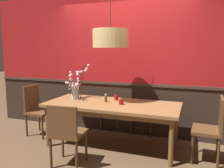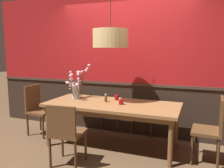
{
  "view_description": "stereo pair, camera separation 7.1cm",
  "coord_description": "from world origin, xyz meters",
  "px_view_note": "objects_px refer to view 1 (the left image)",
  "views": [
    {
      "loc": [
        1.27,
        -3.52,
        1.63
      ],
      "look_at": [
        0.0,
        0.0,
        1.06
      ],
      "focal_mm": 37.18,
      "sensor_mm": 36.0,
      "label": 1
    },
    {
      "loc": [
        1.34,
        -3.5,
        1.63
      ],
      "look_at": [
        0.0,
        0.0,
        1.06
      ],
      "focal_mm": 37.18,
      "sensor_mm": 36.0,
      "label": 2
    }
  ],
  "objects_px": {
    "vase_with_blossoms": "(76,87)",
    "condiment_bottle": "(106,98)",
    "candle_holder_nearer_edge": "(121,102)",
    "pendant_lamp": "(110,38)",
    "chair_far_side_left": "(113,102)",
    "chair_head_west_end": "(37,108)",
    "chair_head_east_end": "(212,126)",
    "dining_table": "(112,108)",
    "chair_far_side_right": "(144,105)",
    "candle_holder_nearer_center": "(116,97)",
    "chair_near_side_left": "(66,131)"
  },
  "relations": [
    {
      "from": "chair_head_east_end",
      "to": "pendant_lamp",
      "type": "distance_m",
      "value": 2.03
    },
    {
      "from": "chair_far_side_left",
      "to": "chair_near_side_left",
      "type": "relative_size",
      "value": 1.08
    },
    {
      "from": "chair_far_side_left",
      "to": "chair_near_side_left",
      "type": "distance_m",
      "value": 1.79
    },
    {
      "from": "dining_table",
      "to": "pendant_lamp",
      "type": "height_order",
      "value": "pendant_lamp"
    },
    {
      "from": "chair_far_side_left",
      "to": "candle_holder_nearer_edge",
      "type": "distance_m",
      "value": 1.08
    },
    {
      "from": "dining_table",
      "to": "chair_far_side_right",
      "type": "height_order",
      "value": "chair_far_side_right"
    },
    {
      "from": "chair_far_side_right",
      "to": "pendant_lamp",
      "type": "bearing_deg",
      "value": -116.69
    },
    {
      "from": "chair_far_side_right",
      "to": "chair_head_east_end",
      "type": "bearing_deg",
      "value": -37.29
    },
    {
      "from": "dining_table",
      "to": "chair_head_west_end",
      "type": "xyz_separation_m",
      "value": [
        -1.54,
        0.03,
        -0.15
      ]
    },
    {
      "from": "chair_far_side_right",
      "to": "chair_near_side_left",
      "type": "relative_size",
      "value": 1.09
    },
    {
      "from": "chair_far_side_left",
      "to": "pendant_lamp",
      "type": "height_order",
      "value": "pendant_lamp"
    },
    {
      "from": "chair_head_west_end",
      "to": "candle_holder_nearer_edge",
      "type": "distance_m",
      "value": 1.73
    },
    {
      "from": "condiment_bottle",
      "to": "vase_with_blossoms",
      "type": "bearing_deg",
      "value": 174.91
    },
    {
      "from": "chair_head_west_end",
      "to": "chair_far_side_left",
      "type": "relative_size",
      "value": 0.97
    },
    {
      "from": "candle_holder_nearer_edge",
      "to": "pendant_lamp",
      "type": "height_order",
      "value": "pendant_lamp"
    },
    {
      "from": "chair_head_west_end",
      "to": "vase_with_blossoms",
      "type": "distance_m",
      "value": 0.91
    },
    {
      "from": "chair_near_side_left",
      "to": "candle_holder_nearer_edge",
      "type": "height_order",
      "value": "chair_near_side_left"
    },
    {
      "from": "vase_with_blossoms",
      "to": "candle_holder_nearer_center",
      "type": "relative_size",
      "value": 6.65
    },
    {
      "from": "chair_far_side_left",
      "to": "pendant_lamp",
      "type": "distance_m",
      "value": 1.55
    },
    {
      "from": "chair_far_side_left",
      "to": "candle_holder_nearer_center",
      "type": "height_order",
      "value": "chair_far_side_left"
    },
    {
      "from": "chair_far_side_left",
      "to": "condiment_bottle",
      "type": "distance_m",
      "value": 0.92
    },
    {
      "from": "chair_far_side_left",
      "to": "vase_with_blossoms",
      "type": "distance_m",
      "value": 1.0
    },
    {
      "from": "candle_holder_nearer_edge",
      "to": "condiment_bottle",
      "type": "bearing_deg",
      "value": 165.0
    },
    {
      "from": "chair_far_side_left",
      "to": "candle_holder_nearer_edge",
      "type": "xyz_separation_m",
      "value": [
        0.47,
        -0.94,
        0.25
      ]
    },
    {
      "from": "chair_head_west_end",
      "to": "chair_far_side_right",
      "type": "distance_m",
      "value": 2.08
    },
    {
      "from": "candle_holder_nearer_center",
      "to": "candle_holder_nearer_edge",
      "type": "relative_size",
      "value": 1.13
    },
    {
      "from": "vase_with_blossoms",
      "to": "condiment_bottle",
      "type": "distance_m",
      "value": 0.62
    },
    {
      "from": "chair_head_east_end",
      "to": "vase_with_blossoms",
      "type": "relative_size",
      "value": 1.54
    },
    {
      "from": "condiment_bottle",
      "to": "chair_head_east_end",
      "type": "bearing_deg",
      "value": -2.96
    },
    {
      "from": "chair_head_west_end",
      "to": "chair_far_side_left",
      "type": "xyz_separation_m",
      "value": [
        1.23,
        0.88,
        0.02
      ]
    },
    {
      "from": "candle_holder_nearer_center",
      "to": "dining_table",
      "type": "bearing_deg",
      "value": -87.52
    },
    {
      "from": "condiment_bottle",
      "to": "pendant_lamp",
      "type": "bearing_deg",
      "value": -1.04
    },
    {
      "from": "chair_far_side_left",
      "to": "vase_with_blossoms",
      "type": "bearing_deg",
      "value": -118.08
    },
    {
      "from": "dining_table",
      "to": "chair_head_east_end",
      "type": "relative_size",
      "value": 2.29
    },
    {
      "from": "chair_head_west_end",
      "to": "chair_far_side_left",
      "type": "bearing_deg",
      "value": 35.67
    },
    {
      "from": "chair_far_side_left",
      "to": "candle_holder_nearer_center",
      "type": "distance_m",
      "value": 0.77
    },
    {
      "from": "candle_holder_nearer_edge",
      "to": "chair_near_side_left",
      "type": "bearing_deg",
      "value": -121.34
    },
    {
      "from": "chair_head_east_end",
      "to": "vase_with_blossoms",
      "type": "height_order",
      "value": "vase_with_blossoms"
    },
    {
      "from": "pendant_lamp",
      "to": "chair_far_side_left",
      "type": "bearing_deg",
      "value": 106.77
    },
    {
      "from": "chair_far_side_right",
      "to": "candle_holder_nearer_center",
      "type": "distance_m",
      "value": 0.76
    },
    {
      "from": "chair_head_east_end",
      "to": "dining_table",
      "type": "bearing_deg",
      "value": 178.89
    },
    {
      "from": "chair_near_side_left",
      "to": "candle_holder_nearer_edge",
      "type": "xyz_separation_m",
      "value": [
        0.52,
        0.85,
        0.27
      ]
    },
    {
      "from": "chair_far_side_left",
      "to": "candle_holder_nearer_edge",
      "type": "relative_size",
      "value": 11.65
    },
    {
      "from": "chair_head_east_end",
      "to": "condiment_bottle",
      "type": "distance_m",
      "value": 1.7
    },
    {
      "from": "candle_holder_nearer_edge",
      "to": "candle_holder_nearer_center",
      "type": "bearing_deg",
      "value": 122.5
    },
    {
      "from": "candle_holder_nearer_edge",
      "to": "condiment_bottle",
      "type": "distance_m",
      "value": 0.31
    },
    {
      "from": "dining_table",
      "to": "candle_holder_nearer_edge",
      "type": "height_order",
      "value": "candle_holder_nearer_edge"
    },
    {
      "from": "chair_near_side_left",
      "to": "vase_with_blossoms",
      "type": "xyz_separation_m",
      "value": [
        -0.38,
        0.98,
        0.44
      ]
    },
    {
      "from": "chair_head_east_end",
      "to": "chair_far_side_right",
      "type": "relative_size",
      "value": 0.99
    },
    {
      "from": "chair_head_west_end",
      "to": "chair_far_side_right",
      "type": "bearing_deg",
      "value": 23.78
    }
  ]
}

